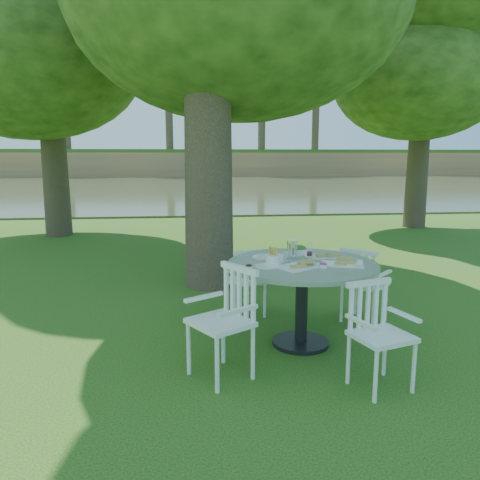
% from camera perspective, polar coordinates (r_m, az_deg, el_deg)
% --- Properties ---
extents(ground, '(140.00, 140.00, 0.00)m').
position_cam_1_polar(ground, '(5.68, 0.23, -8.82)').
color(ground, '#1C420D').
rests_on(ground, ground).
extents(table, '(1.45, 1.45, 0.84)m').
position_cam_1_polar(table, '(4.60, 7.58, -4.61)').
color(table, black).
rests_on(table, ground).
extents(chair_ne, '(0.59, 0.59, 0.85)m').
position_cam_1_polar(chair_ne, '(5.35, 14.59, -4.74)').
color(chair_ne, white).
rests_on(chair_ne, ground).
extents(chair_nw, '(0.49, 0.47, 0.81)m').
position_cam_1_polar(chair_nw, '(5.39, 0.97, -4.57)').
color(chair_nw, white).
rests_on(chair_nw, ground).
extents(chair_sw, '(0.63, 0.64, 0.93)m').
position_cam_1_polar(chair_sw, '(3.99, -1.34, -8.82)').
color(chair_sw, white).
rests_on(chair_sw, ground).
extents(chair_se, '(0.53, 0.51, 0.85)m').
position_cam_1_polar(chair_se, '(3.99, 16.15, -9.99)').
color(chair_se, white).
rests_on(chair_se, ground).
extents(tableware, '(1.15, 0.89, 0.20)m').
position_cam_1_polar(tableware, '(4.61, 6.95, -2.13)').
color(tableware, white).
rests_on(tableware, table).
extents(river, '(100.00, 28.00, 0.12)m').
position_cam_1_polar(river, '(28.41, -5.13, 6.36)').
color(river, '#373D24').
rests_on(river, ground).
extents(far_bank, '(100.00, 18.00, 15.20)m').
position_cam_1_polar(far_bank, '(46.78, -5.45, 16.71)').
color(far_bank, '#946C45').
rests_on(far_bank, ground).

